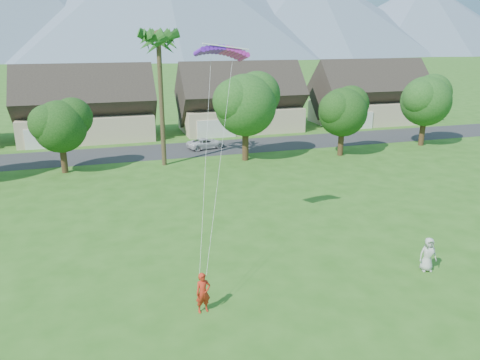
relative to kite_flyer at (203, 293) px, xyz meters
name	(u,v)px	position (x,y,z in m)	size (l,w,h in m)	color
ground	(309,335)	(3.83, -3.01, -0.95)	(500.00, 500.00, 0.00)	#2D6019
street	(176,150)	(3.83, 30.99, -0.94)	(90.00, 7.00, 0.01)	#2D2D30
kite_flyer	(203,293)	(0.00, 0.00, 0.00)	(0.69, 0.45, 1.90)	red
watcher	(428,254)	(12.15, 0.36, -0.02)	(0.91, 0.59, 1.86)	#B9B9B4
parked_car	(206,143)	(7.17, 30.99, -0.37)	(1.92, 4.15, 1.15)	silver
mountain_ridge	(124,2)	(14.23, 256.99, 28.12)	(540.00, 240.00, 70.00)	slate
houses_row	(167,107)	(4.33, 39.98, 2.49)	(72.75, 8.19, 8.86)	beige
tree_row	(172,115)	(2.69, 24.90, 3.94)	(62.27, 6.67, 8.45)	#47301C
fan_palm	(158,37)	(1.83, 25.49, 10.85)	(3.00, 3.00, 13.80)	#4C3D26
parafoil_kite	(222,50)	(2.76, 6.75, 10.25)	(2.97, 1.24, 0.50)	#711CD3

